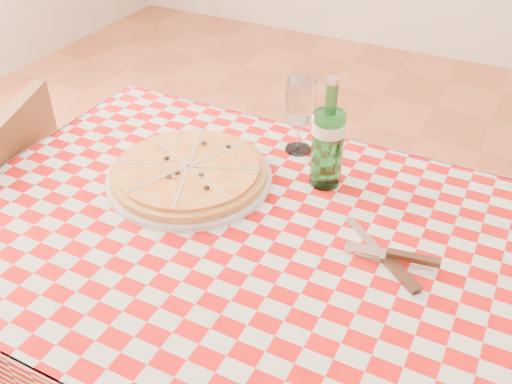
% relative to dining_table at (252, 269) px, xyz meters
% --- Properties ---
extents(dining_table, '(1.20, 0.80, 0.75)m').
position_rel_dining_table_xyz_m(dining_table, '(0.00, 0.00, 0.00)').
color(dining_table, brown).
rests_on(dining_table, ground).
extents(tablecloth, '(1.30, 0.90, 0.01)m').
position_rel_dining_table_xyz_m(tablecloth, '(0.00, 0.00, 0.09)').
color(tablecloth, '#AE0B0A').
rests_on(tablecloth, dining_table).
extents(chair_far, '(0.49, 0.49, 0.84)m').
position_rel_dining_table_xyz_m(chair_far, '(-0.79, 0.02, -0.18)').
color(chair_far, brown).
rests_on(chair_far, ground).
extents(pizza_plate, '(0.50, 0.50, 0.05)m').
position_rel_dining_table_xyz_m(pizza_plate, '(-0.22, 0.11, 0.12)').
color(pizza_plate, gold).
rests_on(pizza_plate, tablecloth).
extents(water_bottle, '(0.09, 0.09, 0.26)m').
position_rel_dining_table_xyz_m(water_bottle, '(0.07, 0.24, 0.23)').
color(water_bottle, '#1B6D28').
rests_on(water_bottle, tablecloth).
extents(wine_glass, '(0.09, 0.09, 0.19)m').
position_rel_dining_table_xyz_m(wine_glass, '(-0.05, 0.34, 0.19)').
color(wine_glass, silver).
rests_on(wine_glass, tablecloth).
extents(cutlery, '(0.29, 0.26, 0.03)m').
position_rel_dining_table_xyz_m(cutlery, '(0.27, 0.05, 0.11)').
color(cutlery, silver).
rests_on(cutlery, tablecloth).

